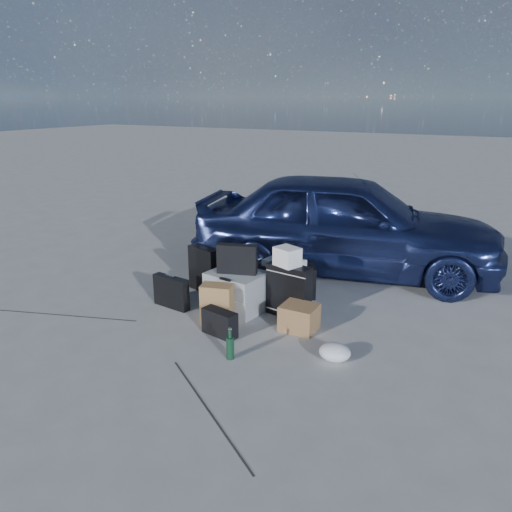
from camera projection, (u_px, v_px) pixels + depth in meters
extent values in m
plane|color=#A5A5A1|center=(199.00, 326.00, 5.26)|extent=(60.00, 60.00, 0.00)
imported|color=navy|center=(346.00, 223.00, 6.68)|extent=(4.27, 2.44, 1.37)
cube|color=#989B9D|center=(238.00, 291.00, 5.61)|extent=(0.67, 0.58, 0.44)
cube|color=black|center=(237.00, 259.00, 5.47)|extent=(0.45, 0.23, 0.33)
cube|color=black|center=(171.00, 292.00, 5.68)|extent=(0.48, 0.16, 0.37)
cube|color=black|center=(204.00, 269.00, 6.15)|extent=(0.45, 0.26, 0.56)
cube|color=black|center=(289.00, 291.00, 5.42)|extent=(0.50, 0.24, 0.58)
cube|color=white|center=(287.00, 257.00, 5.30)|extent=(0.31, 0.28, 0.20)
cube|color=black|center=(283.00, 281.00, 6.01)|extent=(0.83, 0.65, 0.38)
cube|color=white|center=(284.00, 263.00, 5.93)|extent=(0.49, 0.40, 0.08)
cube|color=black|center=(285.00, 257.00, 5.92)|extent=(0.30, 0.26, 0.05)
cube|color=#AA854A|center=(217.00, 304.00, 5.26)|extent=(0.37, 0.27, 0.43)
cube|color=#9B6943|center=(299.00, 317.00, 5.14)|extent=(0.36, 0.31, 0.27)
ellipsoid|color=white|center=(335.00, 352.00, 4.55)|extent=(0.32, 0.28, 0.16)
cube|color=black|center=(220.00, 323.00, 5.02)|extent=(0.40, 0.22, 0.27)
cylinder|color=#11331E|center=(230.00, 344.00, 4.56)|extent=(0.10, 0.10, 0.29)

